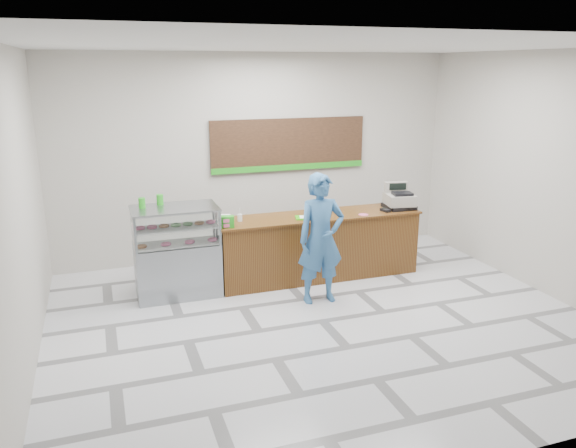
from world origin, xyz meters
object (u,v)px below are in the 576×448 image
object	(u,v)px
display_case	(177,251)
cash_register	(399,199)
serving_tray	(306,217)
customer	(321,239)
sales_counter	(318,246)

from	to	relation	value
display_case	cash_register	xyz separation A→B (m)	(3.62, -0.03, 0.51)
cash_register	serving_tray	size ratio (longest dim) A/B	1.38
cash_register	customer	world-z (taller)	customer
customer	serving_tray	bearing A→B (deg)	85.64
customer	sales_counter	bearing A→B (deg)	71.10
display_case	serving_tray	distance (m)	2.01
sales_counter	cash_register	size ratio (longest dim) A/B	6.17
sales_counter	serving_tray	distance (m)	0.59
sales_counter	cash_register	world-z (taller)	cash_register
cash_register	serving_tray	distance (m)	1.65
sales_counter	serving_tray	xyz separation A→B (m)	(-0.25, -0.13, 0.52)
cash_register	customer	bearing A→B (deg)	-143.07
cash_register	customer	distance (m)	1.94
serving_tray	customer	distance (m)	0.77
serving_tray	cash_register	bearing A→B (deg)	18.04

